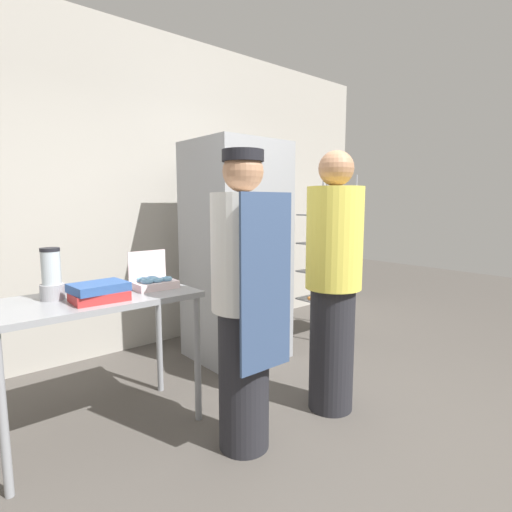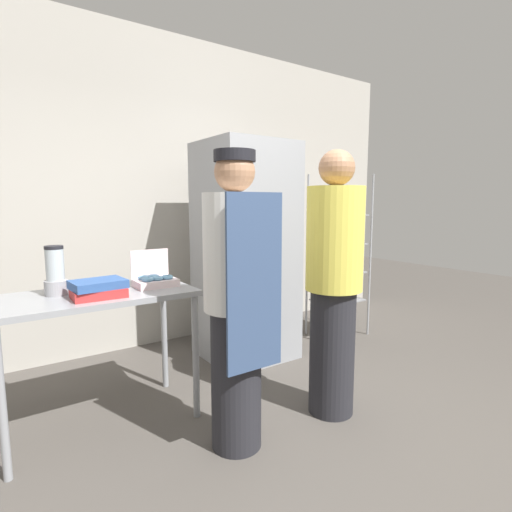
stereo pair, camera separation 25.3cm
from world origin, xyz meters
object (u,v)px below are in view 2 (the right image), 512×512
(refrigerator, at_px, (246,252))
(binder_stack, at_px, (98,289))
(person_customer, at_px, (334,283))
(blender_pitcher, at_px, (55,273))
(person_baker, at_px, (236,299))
(baking_rack, at_px, (339,258))
(donut_box, at_px, (155,280))

(refrigerator, relative_size, binder_stack, 6.27)
(refrigerator, bearing_deg, person_customer, -94.39)
(blender_pitcher, distance_m, person_customer, 1.76)
(binder_stack, bearing_deg, person_baker, -43.46)
(refrigerator, height_order, blender_pitcher, refrigerator)
(baking_rack, bearing_deg, person_baker, -151.32)
(donut_box, bearing_deg, refrigerator, 24.10)
(refrigerator, distance_m, baking_rack, 1.16)
(binder_stack, bearing_deg, baking_rack, 11.10)
(blender_pitcher, bearing_deg, refrigerator, 12.80)
(person_baker, bearing_deg, binder_stack, 136.54)
(donut_box, bearing_deg, person_customer, -37.03)
(refrigerator, height_order, binder_stack, refrigerator)
(baking_rack, xyz_separation_m, donut_box, (-2.20, -0.40, 0.07))
(blender_pitcher, xyz_separation_m, person_baker, (0.81, -0.78, -0.11))
(person_baker, xyz_separation_m, person_customer, (0.74, -0.04, 0.01))
(person_baker, bearing_deg, refrigerator, 54.17)
(blender_pitcher, height_order, person_customer, person_customer)
(baking_rack, distance_m, donut_box, 2.24)
(baking_rack, height_order, person_baker, baking_rack)
(baking_rack, relative_size, person_baker, 1.01)
(donut_box, relative_size, binder_stack, 0.86)
(baking_rack, bearing_deg, blender_pitcher, -173.82)
(person_baker, bearing_deg, blender_pitcher, 135.77)
(refrigerator, distance_m, person_baker, 1.43)
(refrigerator, height_order, person_baker, refrigerator)
(donut_box, relative_size, blender_pitcher, 0.89)
(binder_stack, bearing_deg, donut_box, 15.51)
(refrigerator, distance_m, person_customer, 1.20)
(refrigerator, relative_size, person_baker, 1.15)
(blender_pitcher, height_order, person_baker, person_baker)
(refrigerator, bearing_deg, blender_pitcher, -167.20)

